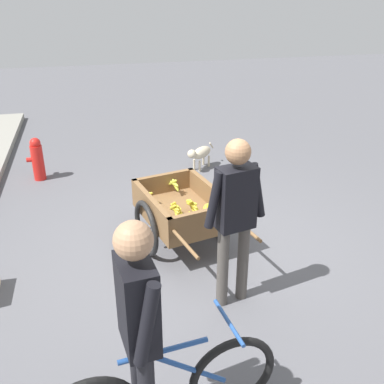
{
  "coord_description": "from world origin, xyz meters",
  "views": [
    {
      "loc": [
        -4.26,
        1.01,
        2.93
      ],
      "look_at": [
        0.12,
        0.06,
        0.75
      ],
      "focal_mm": 42.93,
      "sensor_mm": 36.0,
      "label": 1
    }
  ],
  "objects_px": {
    "vendor_person": "(235,210)",
    "fruit_cart": "(182,211)",
    "cyclist_person": "(138,320)",
    "dog": "(200,153)",
    "fire_hydrant": "(37,159)"
  },
  "relations": [
    {
      "from": "cyclist_person",
      "to": "fire_hydrant",
      "type": "height_order",
      "value": "cyclist_person"
    },
    {
      "from": "dog",
      "to": "fire_hydrant",
      "type": "xyz_separation_m",
      "value": [
        0.13,
        2.52,
        0.06
      ]
    },
    {
      "from": "vendor_person",
      "to": "fire_hydrant",
      "type": "bearing_deg",
      "value": 31.14
    },
    {
      "from": "vendor_person",
      "to": "fruit_cart",
      "type": "bearing_deg",
      "value": 13.86
    },
    {
      "from": "dog",
      "to": "fire_hydrant",
      "type": "distance_m",
      "value": 2.52
    },
    {
      "from": "cyclist_person",
      "to": "fruit_cart",
      "type": "bearing_deg",
      "value": -17.11
    },
    {
      "from": "vendor_person",
      "to": "cyclist_person",
      "type": "distance_m",
      "value": 1.62
    },
    {
      "from": "fruit_cart",
      "to": "vendor_person",
      "type": "xyz_separation_m",
      "value": [
        -1.1,
        -0.27,
        0.56
      ]
    },
    {
      "from": "fruit_cart",
      "to": "fire_hydrant",
      "type": "xyz_separation_m",
      "value": [
        2.31,
        1.79,
        -0.11
      ]
    },
    {
      "from": "vendor_person",
      "to": "dog",
      "type": "relative_size",
      "value": 3.15
    },
    {
      "from": "fruit_cart",
      "to": "dog",
      "type": "bearing_deg",
      "value": -18.49
    },
    {
      "from": "dog",
      "to": "fruit_cart",
      "type": "bearing_deg",
      "value": 161.51
    },
    {
      "from": "vendor_person",
      "to": "fire_hydrant",
      "type": "distance_m",
      "value": 4.04
    },
    {
      "from": "cyclist_person",
      "to": "dog",
      "type": "xyz_separation_m",
      "value": [
        4.55,
        -1.46,
        -0.76
      ]
    },
    {
      "from": "fruit_cart",
      "to": "vendor_person",
      "type": "height_order",
      "value": "vendor_person"
    }
  ]
}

